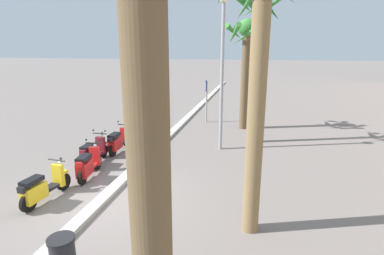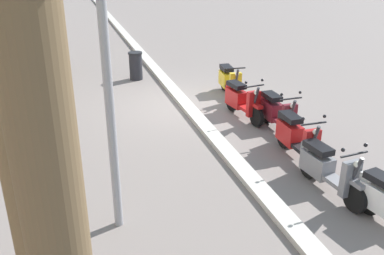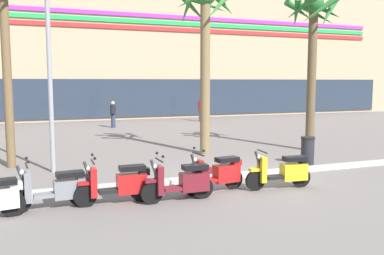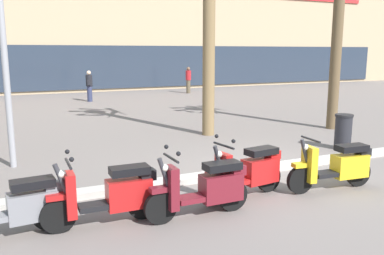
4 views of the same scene
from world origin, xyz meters
The scene contains 13 objects.
ground_plane centered at (0.00, 0.00, 0.00)m, with size 200.00×200.00×0.00m, color slate.
curb_strip centered at (0.00, 0.04, 0.06)m, with size 60.00×0.36×0.12m, color #BCB7AD.
scooter_white_lead_nearest centered at (-6.56, -1.52, 0.45)m, with size 1.72×0.63×1.17m.
scooter_grey_second_in_line centered at (-5.20, -1.18, 0.44)m, with size 1.80×0.56×1.17m.
scooter_red_last_in_row centered at (-3.81, -1.33, 0.47)m, with size 1.79×0.56×1.17m.
scooter_maroon_tail_end centered at (-2.36, -1.63, 0.46)m, with size 1.79×0.56×1.17m.
scooter_red_far_back centered at (-1.26, -1.16, 0.46)m, with size 1.76×0.60×1.17m.
scooter_yellow_mid_rear centered at (0.49, -1.52, 0.45)m, with size 1.84×0.56×1.04m.
crossing_sign centered at (-9.68, 1.30, 1.50)m, with size 0.59×0.18×2.40m.
palm_tree_mid_walkway centered at (-8.76, 3.44, 4.08)m, with size 2.20×2.26×5.55m.
palm_tree_by_mall_entrance centered at (0.57, 4.14, 4.80)m, with size 2.54×2.59×6.52m.
palm_tree_far_corner centered at (-6.39, 3.97, 4.94)m, with size 2.09×2.17×6.44m.
street_lamp centered at (-5.13, 2.70, 3.79)m, with size 0.36×0.36×6.14m.
Camera 1 is at (7.04, 4.14, 4.18)m, focal length 28.32 mm.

